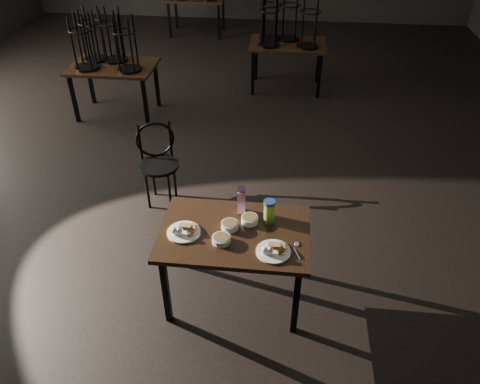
# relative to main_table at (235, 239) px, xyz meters

# --- Properties ---
(main_table) EXTENTS (1.20, 0.80, 0.75)m
(main_table) POSITION_rel_main_table_xyz_m (0.00, 0.00, 0.00)
(main_table) COLOR black
(main_table) RESTS_ON ground
(plate_left) EXTENTS (0.27, 0.27, 0.09)m
(plate_left) POSITION_rel_main_table_xyz_m (-0.40, -0.06, 0.10)
(plate_left) COLOR white
(plate_left) RESTS_ON main_table
(plate_right) EXTENTS (0.26, 0.26, 0.09)m
(plate_right) POSITION_rel_main_table_xyz_m (0.32, -0.21, 0.10)
(plate_right) COLOR white
(plate_right) RESTS_ON main_table
(bowl_near) EXTENTS (0.14, 0.14, 0.05)m
(bowl_near) POSITION_rel_main_table_xyz_m (-0.04, 0.04, 0.11)
(bowl_near) COLOR white
(bowl_near) RESTS_ON main_table
(bowl_far) EXTENTS (0.14, 0.14, 0.05)m
(bowl_far) POSITION_rel_main_table_xyz_m (0.11, 0.13, 0.11)
(bowl_far) COLOR white
(bowl_far) RESTS_ON main_table
(bowl_big) EXTENTS (0.14, 0.14, 0.05)m
(bowl_big) POSITION_rel_main_table_xyz_m (-0.09, -0.13, 0.11)
(bowl_big) COLOR white
(bowl_big) RESTS_ON main_table
(juice_carton) EXTENTS (0.07, 0.07, 0.27)m
(juice_carton) POSITION_rel_main_table_xyz_m (0.03, 0.26, 0.20)
(juice_carton) COLOR #8F1A6C
(juice_carton) RESTS_ON main_table
(water_bottle) EXTENTS (0.11, 0.11, 0.21)m
(water_bottle) POSITION_rel_main_table_xyz_m (0.26, 0.16, 0.19)
(water_bottle) COLOR #98E342
(water_bottle) RESTS_ON main_table
(spoon) EXTENTS (0.06, 0.21, 0.01)m
(spoon) POSITION_rel_main_table_xyz_m (0.50, -0.11, 0.08)
(spoon) COLOR silver
(spoon) RESTS_ON main_table
(bentwood_chair) EXTENTS (0.48, 0.47, 0.91)m
(bentwood_chair) POSITION_rel_main_table_xyz_m (-0.99, 1.35, -0.13)
(bentwood_chair) COLOR black
(bentwood_chair) RESTS_ON ground
(bg_table_left) EXTENTS (1.20, 0.80, 1.48)m
(bg_table_left) POSITION_rel_main_table_xyz_m (-2.17, 3.36, 0.13)
(bg_table_left) COLOR black
(bg_table_left) RESTS_ON ground
(bg_table_right) EXTENTS (1.20, 0.80, 1.48)m
(bg_table_right) POSITION_rel_main_table_xyz_m (0.27, 4.58, 0.13)
(bg_table_right) COLOR black
(bg_table_right) RESTS_ON ground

